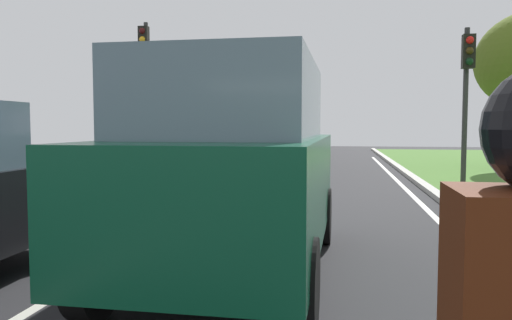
# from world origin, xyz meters

# --- Properties ---
(ground_plane) EXTENTS (60.00, 60.00, 0.00)m
(ground_plane) POSITION_xyz_m (0.00, 14.00, 0.00)
(ground_plane) COLOR #262628
(lane_line_center) EXTENTS (0.12, 32.00, 0.01)m
(lane_line_center) POSITION_xyz_m (-0.70, 14.00, 0.00)
(lane_line_center) COLOR silver
(lane_line_center) RESTS_ON ground
(lane_line_right_edge) EXTENTS (0.12, 32.00, 0.01)m
(lane_line_right_edge) POSITION_xyz_m (3.60, 14.00, 0.00)
(lane_line_right_edge) COLOR silver
(lane_line_right_edge) RESTS_ON ground
(curb_right) EXTENTS (0.24, 48.00, 0.12)m
(curb_right) POSITION_xyz_m (4.10, 14.00, 0.06)
(curb_right) COLOR #9E9B93
(curb_right) RESTS_ON ground
(car_suv_ahead) EXTENTS (2.02, 4.52, 2.28)m
(car_suv_ahead) POSITION_xyz_m (0.82, 8.88, 1.17)
(car_suv_ahead) COLOR #0C472D
(car_suv_ahead) RESTS_ON ground
(traffic_light_near_right) EXTENTS (0.32, 0.50, 4.26)m
(traffic_light_near_right) POSITION_xyz_m (5.29, 17.99, 2.90)
(traffic_light_near_right) COLOR #2D2D2D
(traffic_light_near_right) RESTS_ON ground
(traffic_light_overhead_left) EXTENTS (0.32, 0.50, 5.06)m
(traffic_light_overhead_left) POSITION_xyz_m (-4.52, 19.67, 3.46)
(traffic_light_overhead_left) COLOR #2D2D2D
(traffic_light_overhead_left) RESTS_ON ground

